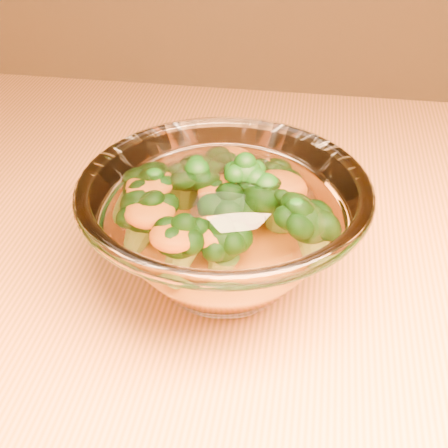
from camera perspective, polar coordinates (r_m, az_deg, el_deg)
name	(u,v)px	position (r m, az deg, el deg)	size (l,w,h in m)	color
table	(276,375)	(0.59, 4.80, -13.57)	(1.20, 0.80, 0.75)	#B56536
glass_bowl	(224,229)	(0.49, 0.00, -0.46)	(0.23, 0.23, 0.10)	white
cheese_sauce	(224,250)	(0.51, 0.00, -2.39)	(0.11, 0.11, 0.03)	orange
broccoli_heap	(223,209)	(0.49, -0.12, 1.34)	(0.16, 0.14, 0.07)	black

